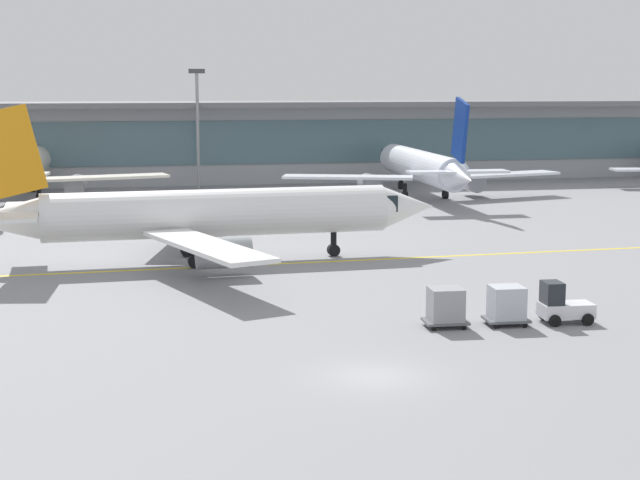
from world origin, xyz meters
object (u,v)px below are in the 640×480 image
object	(u,v)px
gate_airplane_1	(18,169)
apron_light_mast_1	(198,123)
taxiing_regional_jet	(212,215)
gate_airplane_2	(422,167)
baggage_tug	(562,305)
cargo_dolly_trailing	(446,306)
cargo_dolly_lead	(506,304)

from	to	relation	value
gate_airplane_1	apron_light_mast_1	world-z (taller)	apron_light_mast_1
taxiing_regional_jet	apron_light_mast_1	xyz separation A→B (m)	(2.99, 46.59, 4.19)
gate_airplane_2	baggage_tug	size ratio (longest dim) A/B	11.88
gate_airplane_1	taxiing_regional_jet	size ratio (longest dim) A/B	1.03
baggage_tug	cargo_dolly_trailing	distance (m)	5.95
cargo_dolly_trailing	cargo_dolly_lead	bearing A→B (deg)	0.00
cargo_dolly_lead	apron_light_mast_1	bearing A→B (deg)	101.47
apron_light_mast_1	gate_airplane_1	bearing A→B (deg)	-155.80
taxiing_regional_jet	cargo_dolly_lead	bearing A→B (deg)	-61.26
cargo_dolly_lead	apron_light_mast_1	size ratio (longest dim) A/B	0.16
cargo_dolly_trailing	apron_light_mast_1	distance (m)	67.63
gate_airplane_1	cargo_dolly_trailing	bearing A→B (deg)	-152.24
apron_light_mast_1	baggage_tug	bearing A→B (deg)	-79.60
gate_airplane_1	apron_light_mast_1	bearing A→B (deg)	-61.31
gate_airplane_2	apron_light_mast_1	world-z (taller)	apron_light_mast_1
taxiing_regional_jet	baggage_tug	xyz separation A→B (m)	(15.35, -20.79, -2.27)
gate_airplane_1	cargo_dolly_trailing	distance (m)	63.82
cargo_dolly_lead	baggage_tug	bearing A→B (deg)	-0.00
baggage_tug	cargo_dolly_trailing	xyz separation A→B (m)	(-5.93, 0.35, 0.16)
taxiing_regional_jet	cargo_dolly_lead	distance (m)	24.20
gate_airplane_1	gate_airplane_2	size ratio (longest dim) A/B	1.02
gate_airplane_2	cargo_dolly_lead	world-z (taller)	gate_airplane_2
cargo_dolly_trailing	apron_light_mast_1	world-z (taller)	apron_light_mast_1
taxiing_regional_jet	baggage_tug	bearing A→B (deg)	-56.04
gate_airplane_2	cargo_dolly_trailing	world-z (taller)	gate_airplane_2
cargo_dolly_trailing	baggage_tug	bearing A→B (deg)	-0.00
gate_airplane_2	cargo_dolly_lead	bearing A→B (deg)	168.59
baggage_tug	cargo_dolly_lead	xyz separation A→B (m)	(-2.85, 0.17, 0.16)
cargo_dolly_lead	taxiing_regional_jet	bearing A→B (deg)	124.64
gate_airplane_1	apron_light_mast_1	size ratio (longest dim) A/B	2.44
cargo_dolly_lead	gate_airplane_1	bearing A→B (deg)	119.11
cargo_dolly_lead	cargo_dolly_trailing	xyz separation A→B (m)	(-3.08, 0.18, 0.00)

